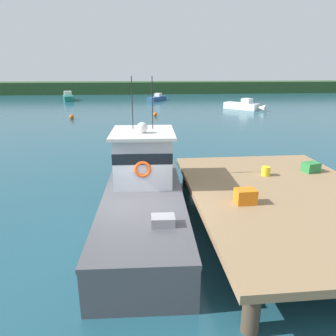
# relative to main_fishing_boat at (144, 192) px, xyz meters

# --- Properties ---
(ground_plane) EXTENTS (200.00, 200.00, 0.00)m
(ground_plane) POSITION_rel_main_fishing_boat_xyz_m (-0.22, -1.04, -1.01)
(ground_plane) COLOR #1E4C5B
(dock) EXTENTS (6.00, 9.00, 1.20)m
(dock) POSITION_rel_main_fishing_boat_xyz_m (4.58, -1.04, 0.07)
(dock) COLOR #4C3D2D
(dock) RESTS_ON ground
(main_fishing_boat) EXTENTS (2.87, 9.87, 4.80)m
(main_fishing_boat) POSITION_rel_main_fishing_boat_xyz_m (0.00, 0.00, 0.00)
(main_fishing_boat) COLOR #4C4C51
(main_fishing_boat) RESTS_ON ground
(crate_stack_mid_dock) EXTENTS (0.62, 0.47, 0.44)m
(crate_stack_mid_dock) POSITION_rel_main_fishing_boat_xyz_m (2.99, -1.63, 0.41)
(crate_stack_mid_dock) COLOR orange
(crate_stack_mid_dock) RESTS_ON dock
(crate_stack_near_edge) EXTENTS (0.70, 0.59, 0.37)m
(crate_stack_near_edge) POSITION_rel_main_fishing_boat_xyz_m (6.53, 1.05, 0.38)
(crate_stack_near_edge) COLOR #2D8442
(crate_stack_near_edge) RESTS_ON dock
(bait_bucket) EXTENTS (0.32, 0.32, 0.34)m
(bait_bucket) POSITION_rel_main_fishing_boat_xyz_m (4.61, 0.80, 0.36)
(bait_bucket) COLOR yellow
(bait_bucket) RESTS_ON dock
(moored_boat_mid_harbor) EXTENTS (2.67, 6.00, 1.50)m
(moored_boat_mid_harbor) POSITION_rel_main_fishing_boat_xyz_m (-11.57, 45.06, -0.49)
(moored_boat_mid_harbor) COLOR #196B5B
(moored_boat_mid_harbor) RESTS_ON ground
(moored_boat_near_channel) EXTENTS (4.64, 5.01, 1.45)m
(moored_boat_near_channel) POSITION_rel_main_fishing_boat_xyz_m (13.71, 30.09, -0.51)
(moored_boat_near_channel) COLOR white
(moored_boat_near_channel) RESTS_ON ground
(moored_boat_far_left) EXTENTS (3.48, 4.50, 1.22)m
(moored_boat_far_left) POSITION_rel_main_fishing_boat_xyz_m (3.25, 42.93, -0.59)
(moored_boat_far_left) COLOR #285184
(moored_boat_far_left) RESTS_ON ground
(mooring_buoy_outer) EXTENTS (0.45, 0.45, 0.45)m
(mooring_buoy_outer) POSITION_rel_main_fishing_boat_xyz_m (1.87, 25.08, -0.78)
(mooring_buoy_outer) COLOR #EA5B19
(mooring_buoy_outer) RESTS_ON ground
(mooring_buoy_inshore) EXTENTS (0.51, 0.51, 0.51)m
(mooring_buoy_inshore) POSITION_rel_main_fishing_boat_xyz_m (-6.98, 23.72, -0.75)
(mooring_buoy_inshore) COLOR #EA5B19
(mooring_buoy_inshore) RESTS_ON ground
(far_shoreline) EXTENTS (120.00, 8.00, 2.40)m
(far_shoreline) POSITION_rel_main_fishing_boat_xyz_m (-0.22, 60.96, 0.19)
(far_shoreline) COLOR #284723
(far_shoreline) RESTS_ON ground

